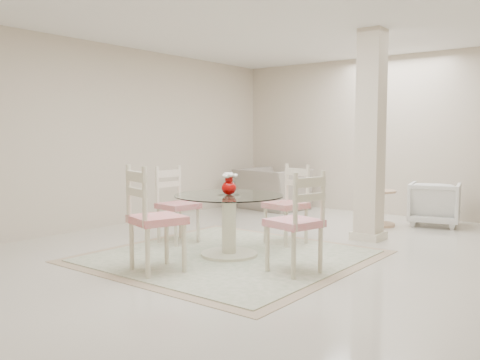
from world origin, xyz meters
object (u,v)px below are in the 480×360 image
Objects in this scene: column at (371,136)px; dining_chair_south at (150,211)px; recliner_taupe at (272,189)px; dining_chair_north at (290,198)px; red_vase at (229,183)px; dining_chair_east at (299,215)px; side_table at (378,209)px; armchair_white at (434,204)px; dining_chair_west at (175,199)px; dining_table at (229,225)px.

column is 2.29× the size of dining_chair_south.
dining_chair_north is at bearing 135.97° from recliner_taupe.
dining_chair_north is 3.02m from recliner_taupe.
dining_chair_south is (-0.17, -1.01, -0.21)m from red_vase.
dining_chair_east reaches higher than dining_chair_north.
column is 5.01× the size of side_table.
armchair_white is (1.35, 4.48, -0.29)m from dining_chair_south.
side_table is at bearing 106.35° from column.
column is at bearing 157.02° from recliner_taupe.
dining_chair_south is 4.65m from recliner_taupe.
dining_chair_west is at bearing -85.19° from dining_chair_east.
recliner_taupe is at bearing 116.98° from red_vase.
dining_table is 1.04m from dining_chair_north.
dining_chair_east is at bearing -9.26° from dining_table.
column is 3.73× the size of armchair_white.
column is 2.28m from dining_table.
dining_chair_east is 4.47m from recliner_taupe.
red_vase is 1.04m from dining_chair_south.
red_vase is at bearing -87.48° from dining_chair_north.
dining_chair_north is 1.51× the size of armchair_white.
column is 1.55m from side_table.
column reaches higher than recliner_taupe.
column is 1.34m from dining_chair_north.
dining_chair_east reaches higher than recliner_taupe.
dining_chair_east is 0.95× the size of dining_chair_south.
column is at bearing 66.10° from red_vase.
dining_chair_north is 1.03× the size of dining_chair_west.
armchair_white is (0.35, 1.60, -1.02)m from column.
dining_table is 1.67× the size of armchair_white.
dining_chair_west is 3.17m from side_table.
armchair_white is at bearing 71.20° from red_vase.
dining_chair_west is (-1.01, 0.16, -0.27)m from red_vase.
red_vase is (-0.83, -1.87, -0.52)m from column.
dining_chair_west is at bearing -132.46° from dining_chair_north.
dining_chair_north is at bearing 80.91° from dining_table.
dining_chair_north is 0.95× the size of recliner_taupe.
red_vase is 3.70m from armchair_white.
recliner_taupe is (-1.54, 4.38, -0.25)m from dining_chair_south.
armchair_white is (1.18, 3.47, -0.03)m from dining_table.
recliner_taupe is (-2.55, 1.50, -0.98)m from column.
dining_chair_south is at bearing -87.91° from dining_chair_north.
dining_chair_south reaches higher than dining_chair_west.
dining_chair_south is at bearing -109.19° from column.
column is 2.53× the size of dining_chair_west.
dining_table is at bearing 124.49° from recliner_taupe.
dining_chair_north is at bearing -81.65° from dining_chair_south.
dining_chair_south is (0.84, -1.17, 0.06)m from dining_chair_west.
dining_table is 1.08× the size of dining_chair_east.
dining_table is 1.13× the size of dining_chair_west.
dining_chair_east is (1.01, -0.16, -0.24)m from red_vase.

